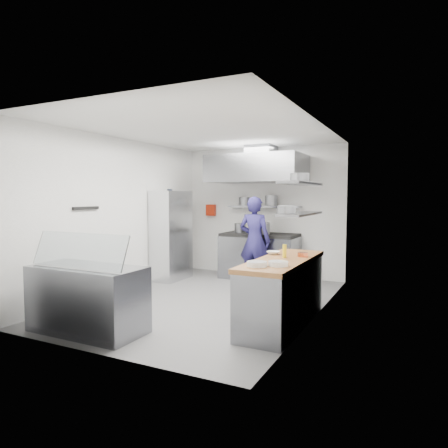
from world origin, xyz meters
The scene contains 35 objects.
floor centered at (0.00, 0.00, 0.00)m, with size 5.00×5.00×0.00m, color #555558.
ceiling centered at (0.00, 0.00, 2.80)m, with size 5.00×5.00×0.00m, color silver.
wall_back centered at (0.00, 2.50, 1.40)m, with size 3.60×0.02×2.80m, color white.
wall_front centered at (0.00, -2.50, 1.40)m, with size 3.60×0.02×2.80m, color white.
wall_left centered at (-1.80, 0.00, 1.40)m, with size 5.00×0.02×2.80m, color white.
wall_right centered at (1.80, 0.00, 1.40)m, with size 5.00×0.02×2.80m, color white.
gas_range centered at (0.10, 2.10, 0.45)m, with size 1.60×0.80×0.90m, color gray.
cooktop centered at (0.10, 2.10, 0.93)m, with size 1.57×0.78×0.06m, color black.
stock_pot_left centered at (-0.37, 2.13, 1.06)m, with size 0.25×0.25×0.20m, color slate.
stock_pot_mid centered at (0.20, 1.99, 1.08)m, with size 0.31×0.31×0.24m, color slate.
over_range_shelf centered at (0.10, 2.34, 1.52)m, with size 1.60×0.30×0.04m, color gray.
shelf_pot_a centered at (-0.43, 2.53, 1.63)m, with size 0.27×0.27×0.18m, color slate.
shelf_pot_b centered at (0.25, 2.38, 1.65)m, with size 0.26×0.26×0.22m, color slate.
extractor_hood centered at (0.10, 1.93, 2.30)m, with size 1.90×1.15×0.55m, color gray.
hood_duct centered at (0.10, 2.15, 2.68)m, with size 0.55×0.55×0.24m, color slate.
red_firebox centered at (-1.25, 2.44, 1.42)m, with size 0.22×0.10×0.26m, color #A5220D.
chef centered at (0.22, 1.52, 0.87)m, with size 0.63×0.42×1.74m, color #1F1B51.
wire_rack centered at (-1.53, 1.21, 0.93)m, with size 0.50×0.90×1.85m, color silver.
rack_bin_a centered at (-1.53, 0.90, 0.80)m, with size 0.16×0.20×0.18m, color white.
rack_bin_b centered at (-1.53, 1.43, 1.30)m, with size 0.13×0.16×0.14m, color yellow.
rack_jar centered at (-1.48, 1.09, 1.80)m, with size 0.11×0.11×0.18m, color black.
knife_strip centered at (-1.78, -0.90, 1.55)m, with size 0.04×0.55×0.05m, color black.
prep_counter_base centered at (1.48, -0.60, 0.42)m, with size 0.62×2.00×0.84m, color gray.
prep_counter_top centered at (1.48, -0.60, 0.87)m, with size 0.65×2.04×0.06m, color olive.
plate_stack_a centered at (1.38, -1.30, 0.93)m, with size 0.25×0.25×0.06m, color white.
plate_stack_b centered at (1.60, -1.16, 0.93)m, with size 0.24×0.24×0.06m, color white.
copper_pan centered at (1.67, -0.30, 0.93)m, with size 0.15×0.15×0.06m, color #CF623A.
squeeze_bottle centered at (1.46, -0.48, 0.99)m, with size 0.05×0.05×0.18m, color yellow.
mixing_bowl centered at (1.23, -0.27, 0.92)m, with size 0.19×0.19×0.05m, color white.
wall_shelf_lower centered at (1.64, -0.30, 1.50)m, with size 0.30×1.30×0.04m, color gray.
wall_shelf_upper centered at (1.64, -0.30, 1.92)m, with size 0.30×1.30×0.04m, color gray.
shelf_pot_c centered at (1.56, -0.72, 1.57)m, with size 0.24×0.24×0.10m, color slate.
shelf_pot_d centered at (1.52, 0.06, 2.01)m, with size 0.28×0.28×0.14m, color slate.
display_case centered at (-0.67, -2.00, 0.42)m, with size 1.50×0.70×0.85m, color gray.
display_glass centered at (-0.67, -2.12, 1.07)m, with size 1.47×0.02×0.45m, color silver.
Camera 1 is at (3.13, -5.73, 1.74)m, focal length 32.00 mm.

